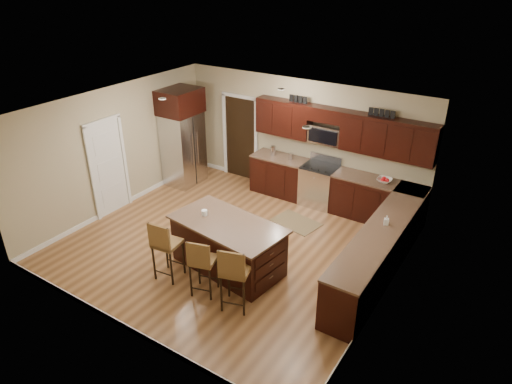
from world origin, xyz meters
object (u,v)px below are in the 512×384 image
Objects in this scene: stool_mid at (202,261)px; stool_right at (234,272)px; refrigerator at (182,136)px; stool_left at (165,244)px; range at (319,185)px; island at (228,247)px.

stool_mid is 0.65m from stool_right.
refrigerator is (-3.74, 3.15, 0.49)m from stool_right.
stool_mid is (0.79, 0.01, -0.04)m from stool_left.
stool_right is at bearing -40.13° from refrigerator.
stool_mid is 0.92× the size of stool_right.
refrigerator is (-3.30, -0.76, 0.74)m from range.
range is at bearing 69.16° from stool_left.
stool_left is 0.79m from stool_mid.
stool_left reaches higher than stool_mid.
range is 3.92m from stool_mid.
range is 3.09m from island.
refrigerator reaches higher than stool_right.
stool_mid reaches higher than island.
stool_right is (1.43, 0.00, 0.01)m from stool_left.
island is 2.03× the size of stool_mid.
stool_left is (-0.99, -3.92, 0.23)m from range.
stool_mid is at bearing -45.48° from refrigerator.
refrigerator is at bearing 122.73° from stool_right.
stool_left is 1.43m from stool_right.
range is 3.47m from refrigerator.
refrigerator reaches higher than stool_left.
island is at bearing 44.01° from stool_left.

